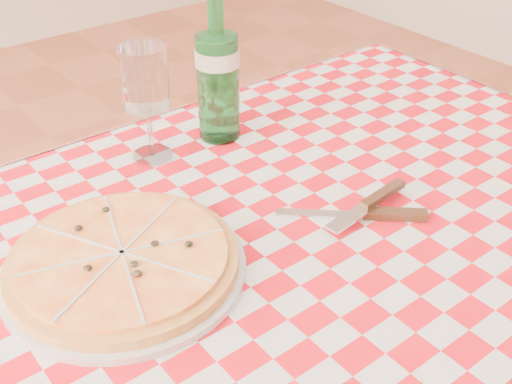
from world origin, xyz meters
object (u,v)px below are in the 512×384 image
dining_table (292,295)px  pizza_plate (123,260)px  water_bottle (217,65)px  wine_glass (147,104)px

dining_table → pizza_plate: size_ratio=3.78×
pizza_plate → water_bottle: water_bottle is taller
dining_table → water_bottle: (0.10, 0.31, 0.23)m
pizza_plate → water_bottle: (0.31, 0.22, 0.11)m
dining_table → wine_glass: (-0.03, 0.32, 0.20)m
water_bottle → wine_glass: 0.14m
dining_table → pizza_plate: 0.26m
wine_glass → dining_table: bearing=-83.9°
pizza_plate → water_bottle: size_ratio=1.19×
dining_table → wine_glass: bearing=96.1°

